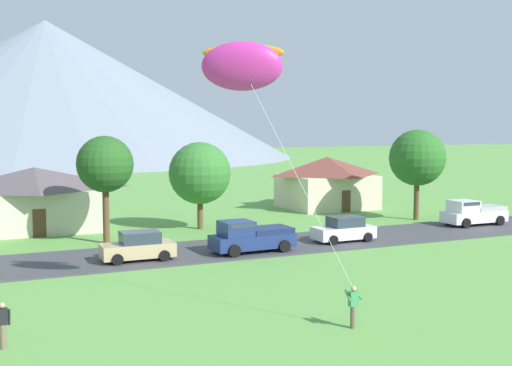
{
  "coord_description": "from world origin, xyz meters",
  "views": [
    {
      "loc": [
        -9.97,
        -8.53,
        7.87
      ],
      "look_at": [
        1.73,
        17.63,
        5.29
      ],
      "focal_mm": 44.6,
      "sensor_mm": 36.0,
      "label": 1
    }
  ],
  "objects_px": {
    "house_right_center": "(327,181)",
    "tree_near_left": "(200,173)",
    "tree_near_right": "(105,165)",
    "parked_car_tan_mid_east": "(138,247)",
    "watcher_person": "(3,325)",
    "house_left_center": "(35,198)",
    "parked_car_white_west_end": "(344,230)",
    "kite_flyer_with_kite": "(243,68)",
    "pickup_truck_white_east_side": "(473,213)",
    "tree_right_of_center": "(417,158)",
    "pickup_truck_navy_west_side": "(250,236)"
  },
  "relations": [
    {
      "from": "house_right_center",
      "to": "tree_near_left",
      "type": "distance_m",
      "value": 16.85
    },
    {
      "from": "tree_near_left",
      "to": "tree_near_right",
      "type": "distance_m",
      "value": 8.37
    },
    {
      "from": "parked_car_tan_mid_east",
      "to": "watcher_person",
      "type": "bearing_deg",
      "value": -122.32
    },
    {
      "from": "tree_near_left",
      "to": "house_left_center",
      "type": "bearing_deg",
      "value": 160.13
    },
    {
      "from": "parked_car_white_west_end",
      "to": "kite_flyer_with_kite",
      "type": "distance_m",
      "value": 19.21
    },
    {
      "from": "pickup_truck_white_east_side",
      "to": "tree_near_right",
      "type": "bearing_deg",
      "value": 171.19
    },
    {
      "from": "tree_near_left",
      "to": "parked_car_tan_mid_east",
      "type": "bearing_deg",
      "value": -126.52
    },
    {
      "from": "pickup_truck_white_east_side",
      "to": "watcher_person",
      "type": "bearing_deg",
      "value": -157.31
    },
    {
      "from": "tree_near_right",
      "to": "parked_car_tan_mid_east",
      "type": "bearing_deg",
      "value": -84.94
    },
    {
      "from": "tree_near_right",
      "to": "tree_right_of_center",
      "type": "bearing_deg",
      "value": 0.39
    },
    {
      "from": "kite_flyer_with_kite",
      "to": "parked_car_white_west_end",
      "type": "bearing_deg",
      "value": 43.09
    },
    {
      "from": "tree_near_left",
      "to": "kite_flyer_with_kite",
      "type": "relative_size",
      "value": 0.58
    },
    {
      "from": "house_left_center",
      "to": "tree_right_of_center",
      "type": "distance_m",
      "value": 30.66
    },
    {
      "from": "kite_flyer_with_kite",
      "to": "pickup_truck_navy_west_side",
      "type": "bearing_deg",
      "value": 65.01
    },
    {
      "from": "pickup_truck_navy_west_side",
      "to": "watcher_person",
      "type": "bearing_deg",
      "value": -141.0
    },
    {
      "from": "parked_car_white_west_end",
      "to": "pickup_truck_navy_west_side",
      "type": "xyz_separation_m",
      "value": [
        -7.26,
        -0.8,
        0.19
      ]
    },
    {
      "from": "tree_near_right",
      "to": "tree_near_left",
      "type": "bearing_deg",
      "value": 21.84
    },
    {
      "from": "parked_car_tan_mid_east",
      "to": "tree_near_right",
      "type": "bearing_deg",
      "value": 95.06
    },
    {
      "from": "house_left_center",
      "to": "tree_near_left",
      "type": "height_order",
      "value": "tree_near_left"
    },
    {
      "from": "pickup_truck_navy_west_side",
      "to": "kite_flyer_with_kite",
      "type": "distance_m",
      "value": 14.94
    },
    {
      "from": "pickup_truck_navy_west_side",
      "to": "watcher_person",
      "type": "height_order",
      "value": "pickup_truck_navy_west_side"
    },
    {
      "from": "house_right_center",
      "to": "pickup_truck_white_east_side",
      "type": "bearing_deg",
      "value": -71.42
    },
    {
      "from": "tree_near_left",
      "to": "tree_near_right",
      "type": "relative_size",
      "value": 0.92
    },
    {
      "from": "tree_right_of_center",
      "to": "tree_near_left",
      "type": "bearing_deg",
      "value": 170.85
    },
    {
      "from": "tree_right_of_center",
      "to": "kite_flyer_with_kite",
      "type": "xyz_separation_m",
      "value": [
        -23.28,
        -17.81,
        5.11
      ]
    },
    {
      "from": "tree_right_of_center",
      "to": "pickup_truck_white_east_side",
      "type": "height_order",
      "value": "tree_right_of_center"
    },
    {
      "from": "pickup_truck_navy_west_side",
      "to": "parked_car_tan_mid_east",
      "type": "bearing_deg",
      "value": 176.18
    },
    {
      "from": "pickup_truck_navy_west_side",
      "to": "tree_right_of_center",
      "type": "bearing_deg",
      "value": 21.39
    },
    {
      "from": "pickup_truck_white_east_side",
      "to": "parked_car_tan_mid_east",
      "type": "bearing_deg",
      "value": -175.3
    },
    {
      "from": "tree_right_of_center",
      "to": "watcher_person",
      "type": "height_order",
      "value": "tree_right_of_center"
    },
    {
      "from": "house_right_center",
      "to": "pickup_truck_navy_west_side",
      "type": "relative_size",
      "value": 1.62
    },
    {
      "from": "house_right_center",
      "to": "parked_car_tan_mid_east",
      "type": "bearing_deg",
      "value": -143.43
    },
    {
      "from": "house_left_center",
      "to": "house_right_center",
      "type": "distance_m",
      "value": 26.98
    },
    {
      "from": "parked_car_white_west_end",
      "to": "parked_car_tan_mid_east",
      "type": "height_order",
      "value": "same"
    },
    {
      "from": "tree_near_right",
      "to": "pickup_truck_navy_west_side",
      "type": "height_order",
      "value": "tree_near_right"
    },
    {
      "from": "house_right_center",
      "to": "tree_near_right",
      "type": "height_order",
      "value": "tree_near_right"
    },
    {
      "from": "tree_near_right",
      "to": "parked_car_tan_mid_east",
      "type": "xyz_separation_m",
      "value": [
        0.58,
        -6.54,
        -4.42
      ]
    },
    {
      "from": "pickup_truck_navy_west_side",
      "to": "kite_flyer_with_kite",
      "type": "relative_size",
      "value": 0.46
    },
    {
      "from": "parked_car_white_west_end",
      "to": "tree_right_of_center",
      "type": "bearing_deg",
      "value": 29.99
    },
    {
      "from": "tree_near_right",
      "to": "parked_car_tan_mid_east",
      "type": "distance_m",
      "value": 7.92
    },
    {
      "from": "parked_car_white_west_end",
      "to": "watcher_person",
      "type": "xyz_separation_m",
      "value": [
        -22.03,
        -12.76,
        0.01
      ]
    },
    {
      "from": "parked_car_white_west_end",
      "to": "pickup_truck_white_east_side",
      "type": "bearing_deg",
      "value": 8.31
    },
    {
      "from": "tree_near_right",
      "to": "pickup_truck_navy_west_side",
      "type": "bearing_deg",
      "value": -43.07
    },
    {
      "from": "tree_near_left",
      "to": "pickup_truck_white_east_side",
      "type": "bearing_deg",
      "value": -20.24
    },
    {
      "from": "house_left_center",
      "to": "tree_near_right",
      "type": "xyz_separation_m",
      "value": [
        3.88,
        -7.28,
        2.8
      ]
    },
    {
      "from": "pickup_truck_white_east_side",
      "to": "pickup_truck_navy_west_side",
      "type": "bearing_deg",
      "value": -172.43
    },
    {
      "from": "tree_near_left",
      "to": "watcher_person",
      "type": "bearing_deg",
      "value": -124.21
    },
    {
      "from": "parked_car_tan_mid_east",
      "to": "tree_near_left",
      "type": "bearing_deg",
      "value": 53.48
    },
    {
      "from": "pickup_truck_white_east_side",
      "to": "watcher_person",
      "type": "distance_m",
      "value": 38.0
    },
    {
      "from": "house_left_center",
      "to": "tree_near_right",
      "type": "bearing_deg",
      "value": -61.93
    }
  ]
}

